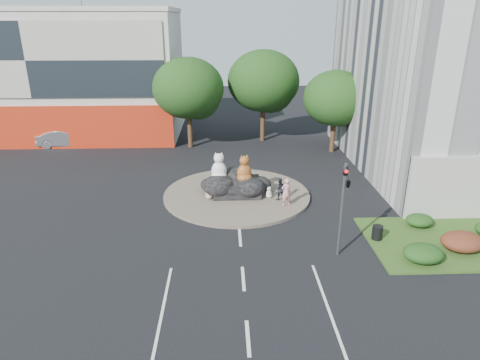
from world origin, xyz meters
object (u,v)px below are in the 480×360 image
object	(u,v)px
litter_bin	(377,232)
parked_car	(66,138)
cat_white	(219,166)
pedestrian_dark	(279,189)
kitten_calico	(209,192)
cat_tabby	(244,168)
kitten_white	(269,192)
pedestrian_pink	(286,192)

from	to	relation	value
litter_bin	parked_car	bearing A→B (deg)	140.37
cat_white	pedestrian_dark	xyz separation A→B (m)	(3.97, -1.42, -1.14)
parked_car	kitten_calico	bearing A→B (deg)	-137.29
kitten_calico	pedestrian_dark	size ratio (longest dim) A/B	0.63
cat_white	kitten_calico	xyz separation A→B (m)	(-0.68, -1.06, -1.42)
cat_tabby	kitten_white	xyz separation A→B (m)	(1.62, -0.66, -1.47)
kitten_white	pedestrian_dark	size ratio (longest dim) A/B	0.52
cat_tabby	kitten_white	world-z (taller)	cat_tabby
pedestrian_pink	pedestrian_dark	distance (m)	1.02
kitten_calico	kitten_white	xyz separation A→B (m)	(4.00, 0.02, -0.08)
cat_tabby	pedestrian_pink	distance (m)	3.39
cat_white	kitten_calico	size ratio (longest dim) A/B	2.09
cat_tabby	parked_car	world-z (taller)	cat_tabby
cat_white	kitten_calico	world-z (taller)	cat_white
cat_tabby	kitten_calico	bearing A→B (deg)	178.06
kitten_white	pedestrian_dark	distance (m)	0.83
pedestrian_dark	parked_car	distance (m)	23.17
cat_tabby	kitten_calico	xyz separation A→B (m)	(-2.38, -0.67, -1.38)
pedestrian_pink	parked_car	bearing A→B (deg)	-54.50
cat_white	kitten_white	bearing A→B (deg)	-13.49
kitten_white	pedestrian_dark	xyz separation A→B (m)	(0.64, -0.38, 0.36)
kitten_calico	parked_car	xyz separation A→B (m)	(-13.93, 13.49, 0.16)
kitten_white	pedestrian_pink	distance (m)	1.73
pedestrian_pink	kitten_white	bearing A→B (deg)	-70.91
cat_tabby	pedestrian_dark	bearing A→B (deg)	-42.42
kitten_calico	pedestrian_dark	distance (m)	4.66
cat_tabby	pedestrian_dark	xyz separation A→B (m)	(2.26, -1.04, -1.10)
pedestrian_dark	kitten_calico	bearing A→B (deg)	-9.16
pedestrian_dark	cat_white	bearing A→B (deg)	-24.37
pedestrian_dark	cat_tabby	bearing A→B (deg)	-29.36
pedestrian_pink	cat_white	bearing A→B (deg)	-45.46
cat_white	litter_bin	bearing A→B (deg)	-34.39
kitten_white	parked_car	distance (m)	22.43
kitten_calico	kitten_white	size ratio (longest dim) A/B	1.21
pedestrian_dark	parked_car	size ratio (longest dim) A/B	0.30
kitten_calico	parked_car	bearing A→B (deg)	150.93
pedestrian_dark	litter_bin	size ratio (longest dim) A/B	1.92
kitten_white	cat_white	bearing A→B (deg)	132.05
cat_tabby	parked_car	distance (m)	20.78
pedestrian_pink	parked_car	world-z (taller)	pedestrian_pink
cat_tabby	litter_bin	xyz separation A→B (m)	(6.98, -6.47, -1.55)
pedestrian_dark	parked_car	world-z (taller)	pedestrian_dark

